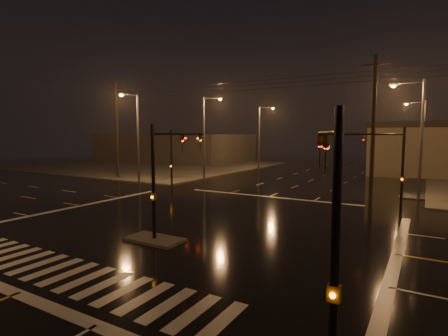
{
  "coord_description": "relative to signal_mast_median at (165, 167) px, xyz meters",
  "views": [
    {
      "loc": [
        11.98,
        -17.38,
        5.44
      ],
      "look_at": [
        -1.09,
        4.99,
        3.0
      ],
      "focal_mm": 28.0,
      "sensor_mm": 36.0,
      "label": 1
    }
  ],
  "objects": [
    {
      "name": "sidewalk_nw",
      "position": [
        -30.0,
        33.07,
        -3.69
      ],
      "size": [
        36.0,
        36.0,
        0.12
      ],
      "primitive_type": "cube",
      "color": "#4C4A44",
      "rests_on": "ground"
    },
    {
      "name": "streetlight_2",
      "position": [
        -11.18,
        37.07,
        2.05
      ],
      "size": [
        2.77,
        0.32,
        10.0
      ],
      "color": "#38383A",
      "rests_on": "ground"
    },
    {
      "name": "median_island",
      "position": [
        -0.0,
        -0.93,
        -3.68
      ],
      "size": [
        3.0,
        1.6,
        0.15
      ],
      "primitive_type": "cube",
      "color": "#4C4A44",
      "rests_on": "ground"
    },
    {
      "name": "utility_pole_0",
      "position": [
        -22.0,
        17.07,
        2.38
      ],
      "size": [
        2.2,
        0.32,
        12.0
      ],
      "color": "black",
      "rests_on": "ground"
    },
    {
      "name": "ground",
      "position": [
        -0.0,
        3.07,
        -3.75
      ],
      "size": [
        140.0,
        140.0,
        0.0
      ],
      "primitive_type": "plane",
      "color": "black",
      "rests_on": "ground"
    },
    {
      "name": "stop_bar_far",
      "position": [
        -0.0,
        14.07,
        -3.75
      ],
      "size": [
        16.0,
        0.5,
        0.01
      ],
      "primitive_type": "cube",
      "color": "beige",
      "rests_on": "ground"
    },
    {
      "name": "streetlight_5",
      "position": [
        -16.0,
        14.26,
        2.05
      ],
      "size": [
        0.32,
        2.77,
        10.0
      ],
      "color": "#38383A",
      "rests_on": "ground"
    },
    {
      "name": "streetlight_4",
      "position": [
        11.18,
        39.07,
        2.05
      ],
      "size": [
        2.77,
        0.32,
        10.0
      ],
      "color": "#38383A",
      "rests_on": "ground"
    },
    {
      "name": "commercial_block",
      "position": [
        -35.0,
        45.07,
        -0.95
      ],
      "size": [
        30.0,
        18.0,
        5.6
      ],
      "primitive_type": "cube",
      "color": "#413C39",
      "rests_on": "ground"
    },
    {
      "name": "signal_mast_median",
      "position": [
        0.0,
        0.0,
        0.0
      ],
      "size": [
        0.25,
        4.59,
        6.0
      ],
      "color": "black",
      "rests_on": "ground"
    },
    {
      "name": "signal_mast_se",
      "position": [
        10.23,
        -6.68,
        -0.04
      ],
      "size": [
        1.55,
        3.87,
        6.0
      ],
      "color": "black",
      "rests_on": "ground"
    },
    {
      "name": "signal_mast_ne",
      "position": [
        9.5,
        13.21,
        0.04
      ],
      "size": [
        4.84,
        1.86,
        6.0
      ],
      "color": "black",
      "rests_on": "ground"
    },
    {
      "name": "signal_mast_nw",
      "position": [
        -9.5,
        13.21,
        0.04
      ],
      "size": [
        4.84,
        1.86,
        6.0
      ],
      "color": "black",
      "rests_on": "ground"
    },
    {
      "name": "streetlight_3",
      "position": [
        11.18,
        19.07,
        2.05
      ],
      "size": [
        2.77,
        0.32,
        10.0
      ],
      "color": "#38383A",
      "rests_on": "ground"
    },
    {
      "name": "streetlight_1",
      "position": [
        -11.18,
        21.07,
        2.05
      ],
      "size": [
        2.77,
        0.32,
        10.0
      ],
      "color": "#38383A",
      "rests_on": "ground"
    },
    {
      "name": "utility_pole_1",
      "position": [
        8.0,
        17.07,
        2.38
      ],
      "size": [
        2.2,
        0.32,
        12.0
      ],
      "color": "black",
      "rests_on": "ground"
    },
    {
      "name": "crosswalk",
      "position": [
        -0.0,
        -5.93,
        -3.75
      ],
      "size": [
        15.0,
        2.6,
        0.01
      ],
      "primitive_type": "cube",
      "color": "beige",
      "rests_on": "ground"
    },
    {
      "name": "stop_bar_near",
      "position": [
        -0.0,
        -7.93,
        -3.75
      ],
      "size": [
        16.0,
        0.5,
        0.01
      ],
      "primitive_type": "cube",
      "color": "beige",
      "rests_on": "ground"
    }
  ]
}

